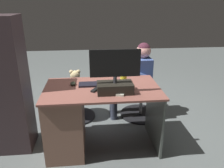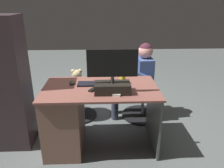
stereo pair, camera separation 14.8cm
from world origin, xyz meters
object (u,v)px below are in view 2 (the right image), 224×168
Objects in this scene: tv_remote at (94,89)px; keyboard at (96,84)px; computer_mouse at (72,83)px; desk at (72,116)px; monitor at (112,80)px; person at (138,75)px; cup at (122,79)px; visitor_chair at (143,102)px; office_chair_teddy at (78,101)px; teddy_bear at (77,80)px.

keyboard is at bearing -67.76° from tv_remote.
desk is at bearing 85.20° from computer_mouse.
tv_remote is (0.19, -0.08, -0.13)m from monitor.
person reaches higher than keyboard.
monitor is 5.11× the size of cup.
office_chair_teddy is at bearing -1.79° from visitor_chair.
keyboard reaches higher than teddy_bear.
computer_mouse is 0.18× the size of office_chair_teddy.
keyboard is 0.39× the size of person.
monitor is 0.29m from cup.
office_chair_teddy is (0.01, -0.70, -0.14)m from desk.
monitor reaches higher than desk.
keyboard is 0.84m from office_chair_teddy.
desk is at bearing -17.15° from monitor.
keyboard is at bearing 114.96° from teddy_bear.
person is (-0.27, -0.56, -0.15)m from cup.
computer_mouse is at bearing -0.18° from cup.
computer_mouse is (0.44, -0.25, -0.12)m from monitor.
monitor is at bearing 64.31° from person.
computer_mouse is 0.98× the size of cup.
tv_remote is at bearing 80.60° from keyboard.
monitor reaches higher than person.
office_chair_teddy is 0.94m from visitor_chair.
office_chair_teddy is (0.29, -0.61, -0.50)m from keyboard.
person reaches higher than cup.
desk is 13.04× the size of computer_mouse.
keyboard is at bearing 41.86° from visitor_chair.
keyboard is 0.70× the size of visitor_chair.
desk is at bearing 90.60° from office_chair_teddy.
desk is at bearing 38.61° from person.
computer_mouse is 0.57m from cup.
computer_mouse is at bearing -94.80° from desk.
person is (-0.83, -0.56, -0.11)m from computer_mouse.
cup is 0.19× the size of office_chair_teddy.
tv_remote is at bearing 47.27° from visitor_chair.
desk is at bearing 18.32° from tv_remote.
cup reaches higher than visitor_chair.
teddy_bear is (0.58, -0.60, -0.22)m from cup.
cup is at bearing 57.58° from visitor_chair.
cup reaches higher than tv_remote.
teddy_bear is 0.85m from person.
monitor reaches higher than cup.
office_chair_teddy is at bearing -1.79° from person.
keyboard reaches higher than tv_remote.
desk is 2.41× the size of office_chair_teddy.
keyboard is 1.01m from visitor_chair.
teddy_bear is 1.00m from visitor_chair.
person is at bearing -96.89° from tv_remote.
desk is at bearing 17.09° from keyboard.
tv_remote is 0.95m from office_chair_teddy.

